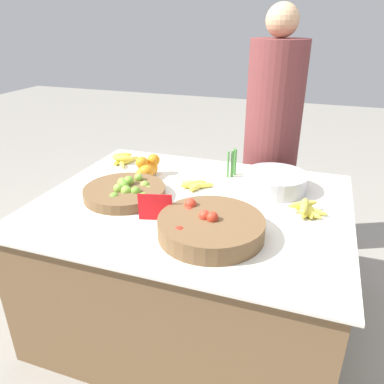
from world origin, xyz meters
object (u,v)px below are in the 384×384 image
Objects in this scene: lime_bowl at (125,192)px; tomato_basket at (210,227)px; metal_bowl at (275,181)px; price_sign at (155,207)px; vendor_person at (271,147)px.

lime_bowl is 0.52m from tomato_basket.
tomato_basket reaches higher than lime_bowl.
metal_bowl is 0.65m from price_sign.
metal_bowl is at bearing 71.31° from tomato_basket.
lime_bowl is at bearing -154.10° from metal_bowl.
price_sign is at bearing 169.99° from tomato_basket.
vendor_person is at bearing 100.28° from metal_bowl.
vendor_person is (0.55, 0.91, -0.00)m from lime_bowl.
lime_bowl is 0.74m from metal_bowl.
lime_bowl is 2.77× the size of price_sign.
metal_bowl is (0.18, 0.53, 0.00)m from tomato_basket.
metal_bowl is (0.66, 0.32, 0.02)m from lime_bowl.
price_sign is at bearing -34.85° from lime_bowl.
metal_bowl is 2.24× the size of price_sign.
tomato_basket is 1.33× the size of metal_bowl.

